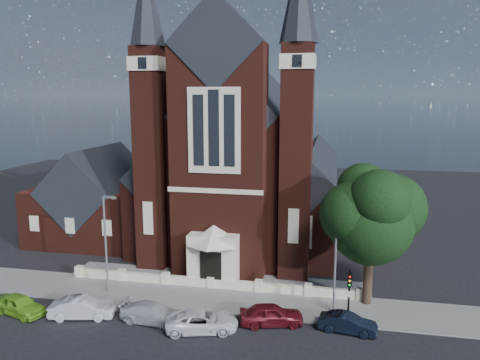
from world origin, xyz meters
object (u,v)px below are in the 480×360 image
(church, at_px, (248,163))
(street_lamp_right, at_px, (337,254))
(street_tree, at_px, (373,218))
(car_silver_a, at_px, (82,308))
(car_dark_red, at_px, (271,314))
(car_navy, at_px, (348,323))
(car_lime_van, at_px, (19,305))
(car_white_suv, at_px, (202,321))
(car_silver_b, at_px, (152,313))
(traffic_signal, at_px, (349,290))
(parish_hall, at_px, (99,202))
(street_lamp_left, at_px, (106,239))

(church, height_order, street_lamp_right, church)
(church, distance_m, street_lamp_right, 21.76)
(street_tree, relative_size, car_silver_a, 2.34)
(car_dark_red, bearing_deg, car_navy, -104.56)
(car_lime_van, xyz_separation_m, car_dark_red, (18.29, 2.08, 0.03))
(street_tree, relative_size, street_lamp_right, 1.32)
(street_lamp_right, bearing_deg, church, 118.04)
(car_white_suv, bearing_deg, car_silver_b, 68.41)
(street_lamp_right, bearing_deg, car_silver_a, -166.24)
(street_lamp_right, relative_size, car_silver_a, 1.77)
(car_silver_a, height_order, car_dark_red, car_dark_red)
(traffic_signal, bearing_deg, car_white_suv, -163.43)
(parish_hall, distance_m, street_tree, 31.27)
(parish_hall, height_order, car_white_suv, parish_hall)
(car_navy, bearing_deg, car_dark_red, 97.99)
(street_lamp_left, bearing_deg, car_dark_red, -11.21)
(car_lime_van, bearing_deg, car_silver_b, -69.20)
(car_silver_b, distance_m, car_dark_red, 8.37)
(street_lamp_left, height_order, traffic_signal, street_lamp_left)
(street_lamp_left, height_order, car_dark_red, street_lamp_left)
(car_silver_b, height_order, car_white_suv, car_white_suv)
(street_lamp_right, distance_m, car_lime_van, 23.47)
(car_lime_van, bearing_deg, traffic_signal, -65.84)
(church, height_order, car_silver_a, church)
(church, height_order, car_white_suv, church)
(street_lamp_left, bearing_deg, car_white_suv, -26.19)
(car_silver_a, bearing_deg, car_lime_van, 82.08)
(car_lime_van, relative_size, car_dark_red, 0.96)
(church, height_order, traffic_signal, church)
(street_lamp_left, distance_m, car_lime_van, 7.72)
(traffic_signal, bearing_deg, street_lamp_left, 175.24)
(street_tree, bearing_deg, street_lamp_left, -175.24)
(street_lamp_left, height_order, street_lamp_right, same)
(street_lamp_right, height_order, car_silver_a, street_lamp_right)
(street_lamp_right, xyz_separation_m, car_white_suv, (-8.88, -4.49, -3.91))
(car_silver_b, height_order, car_dark_red, car_dark_red)
(church, xyz_separation_m, street_lamp_right, (10.09, -18.94, -3.59))
(street_tree, distance_m, street_lamp_left, 20.71)
(street_tree, height_order, car_navy, street_tree)
(traffic_signal, bearing_deg, street_lamp_right, 120.01)
(car_silver_b, xyz_separation_m, car_dark_red, (8.27, 1.31, 0.07))
(street_tree, xyz_separation_m, car_lime_van, (-25.16, -6.49, -6.23))
(parish_hall, distance_m, street_lamp_left, 16.18)
(street_lamp_left, distance_m, car_white_suv, 10.89)
(church, xyz_separation_m, car_silver_b, (-2.54, -22.96, -7.50))
(car_white_suv, bearing_deg, car_dark_red, -82.85)
(street_lamp_left, xyz_separation_m, car_silver_b, (5.37, -4.01, -3.91))
(car_lime_van, height_order, car_silver_b, car_lime_van)
(parish_hall, xyz_separation_m, street_lamp_left, (8.09, -14.00, 0.59))
(traffic_signal, bearing_deg, car_silver_a, -171.52)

